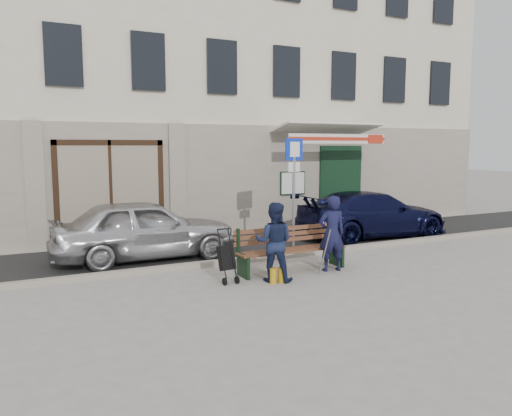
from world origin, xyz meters
TOP-DOWN VIEW (x-y plane):
  - ground at (0.00, 0.00)m, footprint 80.00×80.00m
  - asphalt_lane at (0.00, 3.10)m, footprint 60.00×3.20m
  - curb at (0.00, 1.50)m, footprint 60.00×0.18m
  - building at (0.01, 8.45)m, footprint 20.00×8.27m
  - car_silver at (-2.84, 2.81)m, footprint 4.15×1.69m
  - car_navy at (3.70, 2.76)m, footprint 4.60×2.06m
  - parking_sign at (0.46, 1.71)m, footprint 0.51×0.13m
  - bench at (-0.42, 0.37)m, footprint 2.40×1.17m
  - man at (0.38, 0.02)m, footprint 0.64×0.48m
  - woman at (-1.07, -0.15)m, footprint 0.94×0.90m
  - stroller at (-1.92, 0.18)m, footprint 0.34×0.45m

SIDE VIEW (x-z plane):
  - ground at x=0.00m, z-range 0.00..0.00m
  - asphalt_lane at x=0.00m, z-range 0.00..0.01m
  - curb at x=0.00m, z-range 0.00..0.12m
  - stroller at x=-1.92m, z-range -0.06..0.97m
  - bench at x=-0.42m, z-range -0.03..0.95m
  - car_navy at x=3.70m, z-range 0.00..1.31m
  - car_silver at x=-2.84m, z-range 0.00..1.41m
  - woman at x=-1.07m, z-range 0.00..1.53m
  - man at x=0.38m, z-range 0.00..1.58m
  - parking_sign at x=0.46m, z-range 0.48..3.25m
  - building at x=0.01m, z-range -0.03..9.97m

